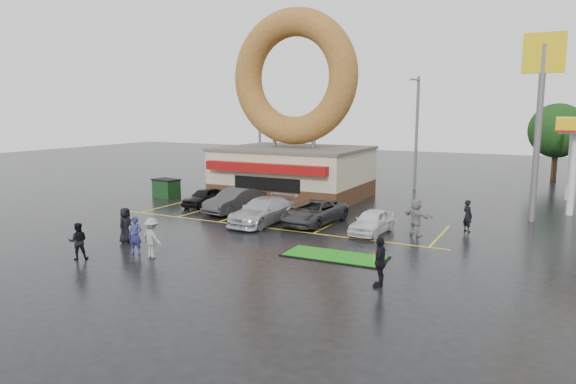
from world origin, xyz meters
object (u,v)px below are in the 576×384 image
at_px(car_grey, 314,212).
at_px(dumpster, 166,189).
at_px(car_white, 372,222).
at_px(streetlight_left, 259,128).
at_px(person_cameraman, 380,262).
at_px(streetlight_mid, 416,130).
at_px(putting_green, 335,256).
at_px(donut_shop, 294,137).
at_px(car_silver, 263,211).
at_px(person_blue, 135,235).
at_px(car_black, 205,197).
at_px(car_dgrey, 235,201).
at_px(shell_sign, 541,92).

xyz_separation_m(car_grey, dumpster, (-13.33, 3.00, -0.02)).
relative_size(car_grey, car_white, 1.31).
height_order(streetlight_left, person_cameraman, streetlight_left).
relative_size(streetlight_mid, car_white, 2.45).
relative_size(person_cameraman, putting_green, 0.40).
bearing_deg(dumpster, donut_shop, 37.82).
relative_size(car_silver, person_blue, 2.95).
distance_m(donut_shop, person_blue, 17.16).
xyz_separation_m(streetlight_mid, car_black, (-10.65, -13.87, -4.16)).
distance_m(donut_shop, streetlight_left, 9.87).
xyz_separation_m(car_dgrey, car_grey, (5.82, -0.70, -0.08)).
bearing_deg(dumpster, car_dgrey, -7.50).
relative_size(car_grey, dumpster, 2.67).
bearing_deg(person_blue, car_white, 32.03).
height_order(streetlight_left, dumpster, streetlight_left).
xyz_separation_m(streetlight_mid, person_blue, (-6.42, -24.71, -3.93)).
bearing_deg(shell_sign, person_blue, -134.32).
distance_m(car_black, person_cameraman, 18.18).
xyz_separation_m(car_dgrey, putting_green, (9.37, -6.34, -0.71)).
bearing_deg(person_blue, donut_shop, 77.30).
xyz_separation_m(car_white, dumpster, (-16.95, 3.69, 0.02)).
xyz_separation_m(car_grey, putting_green, (3.55, -5.64, -0.63)).
xyz_separation_m(car_grey, person_cameraman, (6.47, -8.43, 0.26)).
relative_size(shell_sign, streetlight_left, 1.18).
distance_m(streetlight_left, streetlight_mid, 14.04).
distance_m(car_black, putting_green, 14.23).
distance_m(donut_shop, car_black, 7.95).
bearing_deg(person_blue, car_grey, 49.52).
relative_size(donut_shop, streetlight_left, 1.50).
xyz_separation_m(car_black, car_dgrey, (2.92, -0.81, 0.13)).
xyz_separation_m(streetlight_mid, dumpster, (-15.24, -12.38, -4.13)).
relative_size(streetlight_mid, car_dgrey, 1.98).
height_order(person_blue, dumpster, person_blue).
bearing_deg(car_black, dumpster, 164.30).
relative_size(shell_sign, car_black, 2.92).
height_order(car_dgrey, putting_green, car_dgrey).
height_order(streetlight_left, car_grey, streetlight_left).
distance_m(car_black, dumpster, 4.82).
bearing_deg(car_black, car_dgrey, -13.26).
relative_size(car_white, dumpster, 2.04).
relative_size(car_black, dumpster, 2.02).
xyz_separation_m(streetlight_left, person_cameraman, (18.56, -22.81, -3.86)).
bearing_deg(streetlight_mid, car_dgrey, -117.76).
relative_size(shell_sign, car_grey, 2.21).
bearing_deg(car_dgrey, dumpster, 170.64).
xyz_separation_m(car_dgrey, person_blue, (1.31, -10.03, 0.10)).
distance_m(shell_sign, person_blue, 23.01).
bearing_deg(streetlight_mid, shell_sign, -44.73).
height_order(person_blue, person_cameraman, person_cameraman).
relative_size(car_dgrey, dumpster, 2.53).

